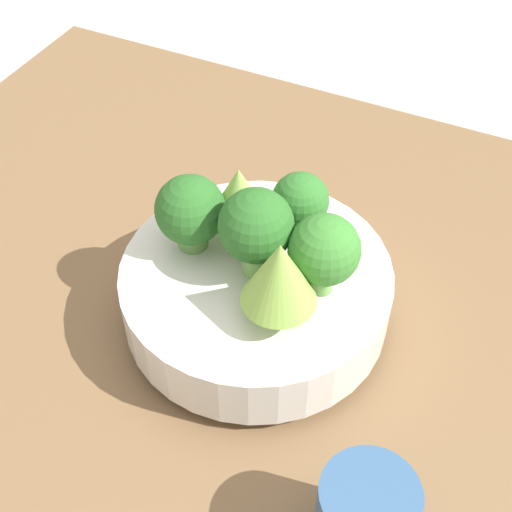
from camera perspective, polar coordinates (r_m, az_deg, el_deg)
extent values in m
plane|color=#ADA89E|center=(0.76, 0.62, -8.83)|extent=(6.00, 6.00, 0.00)
cube|color=brown|center=(0.74, 0.63, -7.73)|extent=(1.07, 0.86, 0.05)
cylinder|color=silver|center=(0.73, 0.00, -4.73)|extent=(0.12, 0.12, 0.01)
cylinder|color=silver|center=(0.70, 0.00, -2.83)|extent=(0.26, 0.26, 0.06)
cylinder|color=#7AB256|center=(0.66, 0.00, -0.15)|extent=(0.03, 0.03, 0.04)
sphere|color=#286023|center=(0.63, 0.00, 2.45)|extent=(0.07, 0.07, 0.07)
cylinder|color=#7AB256|center=(0.70, 3.10, 2.57)|extent=(0.02, 0.02, 0.03)
sphere|color=#2D6B28|center=(0.68, 3.21, 4.57)|extent=(0.06, 0.06, 0.06)
cylinder|color=#6BA34C|center=(0.65, 5.27, -1.76)|extent=(0.02, 0.02, 0.03)
sphere|color=#387A2D|center=(0.62, 5.50, 0.50)|extent=(0.07, 0.07, 0.07)
cylinder|color=#609347|center=(0.69, -5.09, 1.59)|extent=(0.03, 0.03, 0.02)
sphere|color=#286023|center=(0.67, -5.28, 3.70)|extent=(0.07, 0.07, 0.07)
cylinder|color=#7AB256|center=(0.70, -1.32, 2.54)|extent=(0.02, 0.02, 0.02)
cone|color=#93B751|center=(0.67, -1.38, 5.02)|extent=(0.06, 0.06, 0.06)
cylinder|color=#6BA34C|center=(0.63, 1.77, -4.22)|extent=(0.03, 0.03, 0.03)
cone|color=#84AD47|center=(0.59, 1.87, -1.38)|extent=(0.07, 0.07, 0.07)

